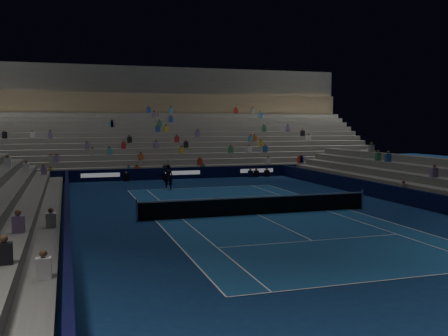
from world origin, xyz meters
TOP-DOWN VIEW (x-y plane):
  - ground at (0.00, 0.00)m, footprint 90.00×90.00m
  - court_surface at (0.00, 0.00)m, footprint 10.97×23.77m
  - sponsor_barrier_far at (0.00, 18.50)m, footprint 44.00×0.25m
  - sponsor_barrier_east at (9.70, 0.00)m, footprint 0.25×37.00m
  - sponsor_barrier_west at (-9.70, 0.00)m, footprint 0.25×37.00m
  - grandstand_main at (0.00, 27.90)m, footprint 44.00×15.20m
  - tennis_net at (0.00, 0.00)m, footprint 12.90×0.10m
  - tennis_player at (-2.57, 11.56)m, footprint 0.77×0.60m
  - broadcast_camera at (-1.59, 17.56)m, footprint 0.49×0.92m

SIDE VIEW (x-z plane):
  - ground at x=0.00m, z-range 0.00..0.00m
  - court_surface at x=0.00m, z-range 0.00..0.01m
  - broadcast_camera at x=-1.59m, z-range 0.01..0.60m
  - sponsor_barrier_far at x=0.00m, z-range 0.00..1.00m
  - sponsor_barrier_east at x=9.70m, z-range 0.00..1.00m
  - sponsor_barrier_west at x=-9.70m, z-range 0.00..1.00m
  - tennis_net at x=0.00m, z-range -0.05..1.05m
  - tennis_player at x=-2.57m, z-range 0.00..1.87m
  - grandstand_main at x=0.00m, z-range -2.22..8.98m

